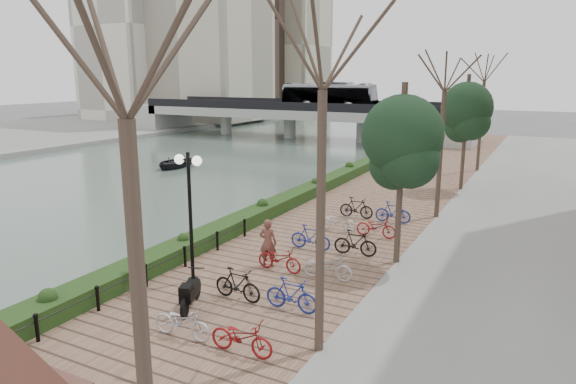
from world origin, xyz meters
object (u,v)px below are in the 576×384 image
Objects in this scene: motorcycle at (191,291)px; pedestrian at (268,243)px; lamppost at (189,188)px; boat at (174,163)px.

pedestrian is (0.33, 4.01, 0.37)m from motorcycle.
lamppost is 2.49× the size of pedestrian.
pedestrian reaches higher than motorcycle.
motorcycle is at bearing 73.56° from pedestrian.
pedestrian is 24.42m from boat.
boat is at bearing -54.07° from pedestrian.
pedestrian is (1.52, 2.40, -2.30)m from lamppost.
lamppost is 3.66m from pedestrian.
boat is (-16.50, 18.85, -3.25)m from lamppost.
lamppost is 3.34m from motorcycle.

